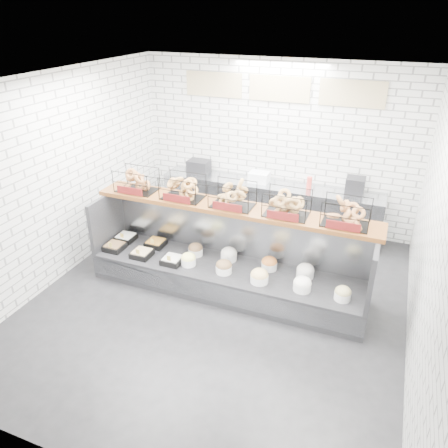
% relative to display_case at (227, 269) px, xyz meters
% --- Properties ---
extents(ground, '(5.50, 5.50, 0.00)m').
position_rel_display_case_xyz_m(ground, '(0.00, -0.34, -0.33)').
color(ground, black).
rests_on(ground, ground).
extents(room_shell, '(5.02, 5.51, 3.01)m').
position_rel_display_case_xyz_m(room_shell, '(0.00, 0.26, 1.73)').
color(room_shell, silver).
rests_on(room_shell, ground).
extents(display_case, '(4.00, 0.90, 1.20)m').
position_rel_display_case_xyz_m(display_case, '(0.00, 0.00, 0.00)').
color(display_case, black).
rests_on(display_case, ground).
extents(bagel_shelf, '(4.10, 0.50, 0.40)m').
position_rel_display_case_xyz_m(bagel_shelf, '(0.00, 0.18, 1.06)').
color(bagel_shelf, '#4D2910').
rests_on(bagel_shelf, display_case).
extents(prep_counter, '(4.00, 0.60, 1.20)m').
position_rel_display_case_xyz_m(prep_counter, '(-0.00, 2.09, 0.14)').
color(prep_counter, '#93969B').
rests_on(prep_counter, ground).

